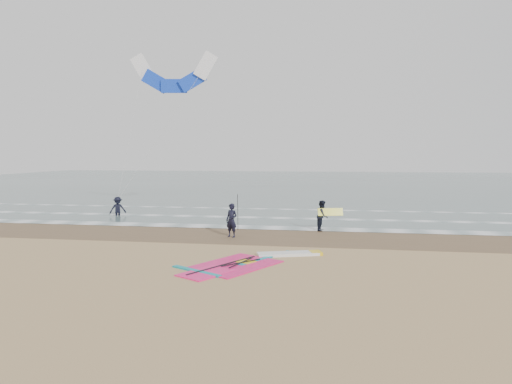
% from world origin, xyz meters
% --- Properties ---
extents(ground, '(120.00, 120.00, 0.00)m').
position_xyz_m(ground, '(0.00, 0.00, 0.00)').
color(ground, tan).
rests_on(ground, ground).
extents(sea_water, '(120.00, 80.00, 0.02)m').
position_xyz_m(sea_water, '(0.00, 48.00, 0.01)').
color(sea_water, '#47605E').
rests_on(sea_water, ground).
extents(wet_sand_band, '(120.00, 5.00, 0.01)m').
position_xyz_m(wet_sand_band, '(0.00, 6.00, 0.00)').
color(wet_sand_band, brown).
rests_on(wet_sand_band, ground).
extents(foam_waterline, '(120.00, 9.15, 0.02)m').
position_xyz_m(foam_waterline, '(0.00, 10.44, 0.03)').
color(foam_waterline, white).
rests_on(foam_waterline, ground).
extents(windsurf_rig, '(5.19, 4.91, 0.12)m').
position_xyz_m(windsurf_rig, '(0.07, 0.40, 0.03)').
color(windsurf_rig, white).
rests_on(windsurf_rig, ground).
extents(person_standing, '(0.69, 0.58, 1.61)m').
position_xyz_m(person_standing, '(-1.71, 5.32, 0.81)').
color(person_standing, black).
rests_on(person_standing, ground).
extents(person_walking, '(0.73, 0.87, 1.57)m').
position_xyz_m(person_walking, '(2.53, 7.84, 0.79)').
color(person_walking, black).
rests_on(person_walking, ground).
extents(person_wading, '(1.18, 1.03, 1.58)m').
position_xyz_m(person_wading, '(-10.47, 11.49, 0.79)').
color(person_wading, black).
rests_on(person_wading, ground).
extents(held_pole, '(0.17, 0.86, 1.82)m').
position_xyz_m(held_pole, '(-1.41, 5.32, 1.18)').
color(held_pole, black).
rests_on(held_pole, ground).
extents(carried_kiteboard, '(1.30, 0.51, 0.39)m').
position_xyz_m(carried_kiteboard, '(2.93, 7.74, 1.00)').
color(carried_kiteboard, yellow).
rests_on(carried_kiteboard, ground).
extents(surf_kite, '(6.14, 2.29, 9.61)m').
position_xyz_m(surf_kite, '(-7.32, 13.55, 9.02)').
color(surf_kite, white).
rests_on(surf_kite, ground).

